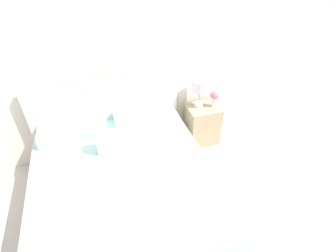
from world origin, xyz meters
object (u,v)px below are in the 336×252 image
(bed, at_px, (124,184))
(flower_vase, at_px, (214,97))
(nightstand, at_px, (202,124))
(table_lamp, at_px, (200,87))

(bed, distance_m, flower_vase, 1.66)
(nightstand, xyz_separation_m, flower_vase, (0.14, -0.01, 0.43))
(nightstand, relative_size, table_lamp, 1.44)
(table_lamp, bearing_deg, flower_vase, -17.70)
(flower_vase, bearing_deg, table_lamp, 162.30)
(bed, relative_size, table_lamp, 5.25)
(bed, height_order, table_lamp, bed)
(table_lamp, xyz_separation_m, flower_vase, (0.20, -0.06, -0.15))
(bed, bearing_deg, flower_vase, 28.09)
(nightstand, distance_m, table_lamp, 0.58)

